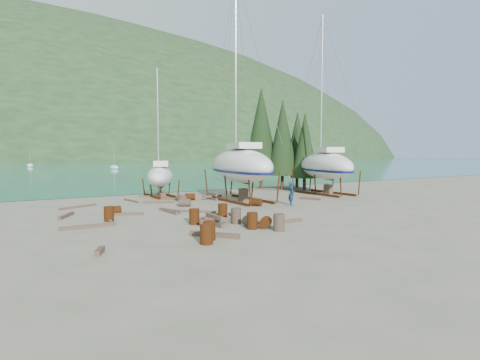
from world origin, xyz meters
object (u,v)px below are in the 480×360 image
large_sailboat_near (240,165)px  large_sailboat_far (325,165)px  small_sailboat_shore (160,176)px  worker (291,193)px

large_sailboat_near → large_sailboat_far: 9.87m
small_sailboat_shore → worker: small_sailboat_shore is taller
large_sailboat_far → small_sailboat_shore: bearing=179.4°
large_sailboat_near → small_sailboat_shore: size_ratio=1.60×
large_sailboat_far → small_sailboat_shore: 15.84m
large_sailboat_far → small_sailboat_shore: large_sailboat_far is taller
large_sailboat_far → worker: size_ratio=9.38×
large_sailboat_near → large_sailboat_far: (9.87, 0.13, -0.19)m
large_sailboat_near → worker: bearing=-52.7°
large_sailboat_near → small_sailboat_shore: bearing=139.3°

